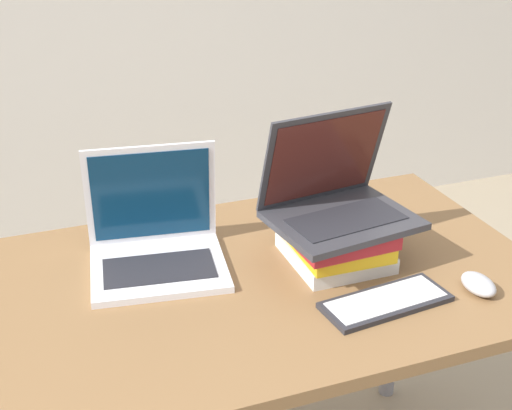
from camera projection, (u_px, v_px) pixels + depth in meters
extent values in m
cube|color=brown|center=(257.00, 282.00, 1.62)|extent=(1.31, 0.79, 0.03)
cylinder|color=gray|center=(2.00, 386.00, 1.88)|extent=(0.05, 0.05, 0.74)
cylinder|color=gray|center=(395.00, 299.00, 2.25)|extent=(0.05, 0.05, 0.74)
cube|color=silver|center=(159.00, 268.00, 1.63)|extent=(0.34, 0.30, 0.02)
cube|color=#232328|center=(159.00, 268.00, 1.61)|extent=(0.27, 0.17, 0.00)
cube|color=silver|center=(151.00, 194.00, 1.67)|extent=(0.31, 0.08, 0.25)
cube|color=#0A2D4C|center=(151.00, 195.00, 1.67)|extent=(0.28, 0.06, 0.22)
cube|color=white|center=(335.00, 252.00, 1.67)|extent=(0.21, 0.23, 0.04)
cube|color=gold|center=(334.00, 239.00, 1.66)|extent=(0.20, 0.25, 0.03)
cube|color=maroon|center=(332.00, 228.00, 1.64)|extent=(0.23, 0.26, 0.03)
cube|color=#333338|center=(342.00, 220.00, 1.62)|extent=(0.34, 0.28, 0.02)
cube|color=#232328|center=(346.00, 219.00, 1.60)|extent=(0.27, 0.16, 0.00)
cube|color=#333338|center=(324.00, 157.00, 1.63)|extent=(0.32, 0.12, 0.23)
cube|color=#4C1E19|center=(325.00, 158.00, 1.63)|extent=(0.29, 0.10, 0.21)
cube|color=#28282D|center=(386.00, 302.00, 1.51)|extent=(0.29, 0.14, 0.01)
cube|color=silver|center=(386.00, 299.00, 1.50)|extent=(0.26, 0.11, 0.00)
ellipsoid|color=#B2B2B7|center=(478.00, 284.00, 1.55)|extent=(0.06, 0.10, 0.04)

